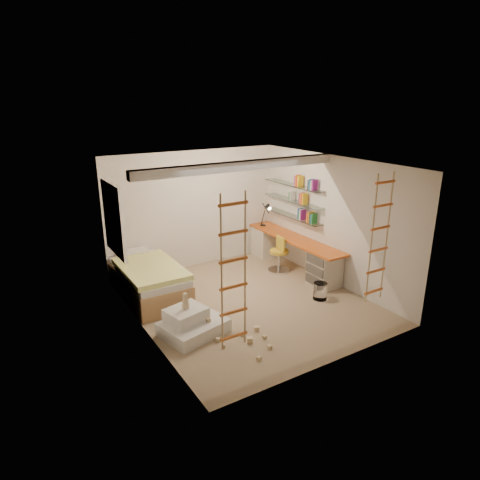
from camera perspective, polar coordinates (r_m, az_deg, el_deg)
floor at (r=8.12m, az=1.12°, el=-8.30°), size 4.50×4.50×0.00m
ceiling_beam at (r=7.59m, az=0.00°, el=9.86°), size 4.00×0.18×0.16m
window_frame at (r=8.13m, az=-16.51°, el=2.67°), size 0.06×1.15×1.35m
window_blind at (r=8.14m, az=-16.24°, el=2.71°), size 0.02×1.00×1.20m
rope_ladder_left at (r=5.49m, az=-0.87°, el=-4.50°), size 0.41×0.04×2.13m
rope_ladder_right at (r=7.16m, az=18.07°, el=0.12°), size 0.41×0.04×2.13m
waste_bin at (r=8.32m, az=10.64°, el=-6.71°), size 0.26×0.26×0.33m
desk at (r=9.53m, az=7.07°, el=-1.64°), size 0.56×2.80×0.75m
shelves at (r=9.51m, az=7.05°, el=5.22°), size 0.25×1.80×0.71m
bed at (r=8.41m, az=-12.03°, el=-5.27°), size 1.02×2.00×0.69m
task_lamp at (r=10.02m, az=3.63°, el=3.86°), size 0.14×0.36×0.57m
swivel_chair at (r=9.42m, az=5.23°, el=-2.51°), size 0.53×0.53×0.81m
play_platform at (r=7.11m, az=-6.49°, el=-11.03°), size 1.14×0.97×0.44m
toy_blocks at (r=6.90m, az=-2.20°, el=-11.55°), size 1.23×1.37×0.71m
books at (r=9.49m, az=7.08°, el=5.83°), size 0.14×0.70×0.92m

